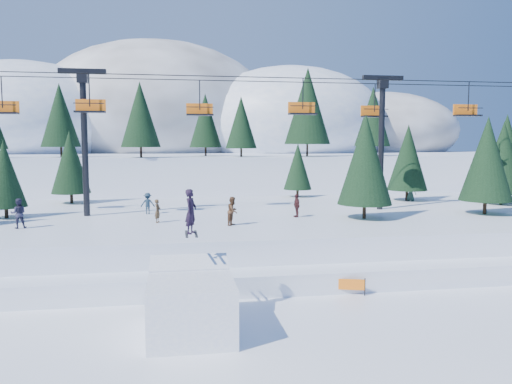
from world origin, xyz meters
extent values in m
plane|color=white|center=(0.00, 0.00, 0.00)|extent=(160.00, 160.00, 0.00)
cube|color=white|center=(0.00, 18.00, 1.25)|extent=(70.00, 22.00, 2.50)
cube|color=white|center=(0.00, 8.00, 0.55)|extent=(70.00, 6.00, 1.10)
cube|color=white|center=(0.00, 68.00, 3.00)|extent=(110.00, 60.00, 6.00)
ellipsoid|color=white|center=(-28.00, 72.00, 11.45)|extent=(36.00, 32.40, 19.80)
ellipsoid|color=#605B59|center=(-6.00, 78.00, 13.26)|extent=(44.00, 39.60, 26.40)
ellipsoid|color=white|center=(18.00, 70.00, 11.42)|extent=(34.00, 30.60, 19.72)
ellipsoid|color=#605B59|center=(38.00, 76.00, 10.12)|extent=(30.00, 27.00, 15.00)
cylinder|color=black|center=(-6.52, 39.50, 6.60)|extent=(0.26, 0.26, 1.20)
cone|color=#18351D|center=(-6.52, 39.50, 10.87)|extent=(4.45, 4.45, 7.35)
cylinder|color=black|center=(5.21, 41.43, 6.51)|extent=(0.26, 0.26, 1.02)
cone|color=#18351D|center=(5.21, 41.43, 10.14)|extent=(3.78, 3.78, 6.25)
cylinder|color=black|center=(13.48, 41.56, 6.76)|extent=(0.26, 0.26, 1.52)
cone|color=#18351D|center=(13.48, 41.56, 12.19)|extent=(5.65, 5.65, 9.34)
cylinder|color=black|center=(-15.86, 42.84, 6.60)|extent=(0.26, 0.26, 1.20)
cone|color=#18351D|center=(-15.86, 42.84, 10.89)|extent=(4.46, 4.46, 7.38)
cylinder|color=black|center=(22.63, 43.20, 6.62)|extent=(0.26, 0.26, 1.24)
cone|color=#18351D|center=(22.63, 43.20, 11.06)|extent=(4.61, 4.61, 7.63)
cylinder|color=black|center=(1.19, 45.81, 6.55)|extent=(0.26, 0.26, 1.11)
cone|color=#18351D|center=(1.19, 45.81, 10.52)|extent=(4.12, 4.12, 6.82)
cube|color=white|center=(-2.25, 1.01, 1.14)|extent=(3.37, 4.16, 2.28)
cube|color=white|center=(-2.25, 2.79, 2.33)|extent=(3.37, 1.46, 0.81)
imported|color=black|center=(-2.15, 2.61, 4.75)|extent=(0.70, 0.82, 1.91)
cube|color=black|center=(-2.35, 2.61, 3.78)|extent=(0.11, 1.65, 0.03)
cube|color=black|center=(-1.95, 2.61, 3.78)|extent=(0.11, 1.65, 0.03)
cylinder|color=black|center=(-9.00, 18.00, 7.50)|extent=(0.44, 0.44, 10.00)
cube|color=black|center=(-9.00, 18.00, 12.60)|extent=(3.20, 0.35, 0.35)
cube|color=black|center=(-9.00, 18.00, 12.15)|extent=(0.70, 0.70, 0.70)
cylinder|color=black|center=(13.00, 18.00, 7.50)|extent=(0.44, 0.44, 10.00)
cube|color=black|center=(13.00, 18.00, 12.60)|extent=(3.20, 0.35, 0.35)
cube|color=black|center=(13.00, 18.00, 12.15)|extent=(0.70, 0.70, 0.70)
cylinder|color=black|center=(2.00, 16.80, 12.30)|extent=(46.00, 0.06, 0.06)
cylinder|color=black|center=(2.00, 19.20, 12.30)|extent=(46.00, 0.06, 0.06)
cylinder|color=black|center=(-14.66, 19.20, 11.20)|extent=(0.08, 0.08, 2.20)
cube|color=black|center=(-14.66, 19.20, 9.75)|extent=(2.00, 0.75, 0.12)
cube|color=orange|center=(-14.66, 19.58, 10.20)|extent=(2.00, 0.10, 0.85)
cylinder|color=black|center=(-14.66, 18.85, 10.30)|extent=(2.00, 0.06, 0.06)
cylinder|color=black|center=(-8.39, 16.80, 11.20)|extent=(0.08, 0.08, 2.20)
cube|color=black|center=(-8.39, 16.80, 9.75)|extent=(2.00, 0.75, 0.12)
cube|color=orange|center=(-8.39, 17.18, 10.20)|extent=(2.00, 0.10, 0.85)
cylinder|color=black|center=(-8.39, 16.45, 10.30)|extent=(2.00, 0.06, 0.06)
cylinder|color=black|center=(-0.87, 19.20, 11.20)|extent=(0.08, 0.08, 2.20)
cube|color=black|center=(-0.87, 19.20, 9.75)|extent=(2.00, 0.75, 0.12)
cube|color=orange|center=(-0.87, 19.58, 10.20)|extent=(2.00, 0.10, 0.85)
cylinder|color=black|center=(-0.87, 18.85, 10.30)|extent=(2.00, 0.06, 0.06)
cylinder|color=black|center=(6.42, 16.80, 11.20)|extent=(0.08, 0.08, 2.20)
cube|color=black|center=(6.42, 16.80, 9.75)|extent=(2.00, 0.75, 0.12)
cube|color=orange|center=(6.42, 17.18, 10.20)|extent=(2.00, 0.10, 0.85)
cylinder|color=black|center=(6.42, 16.45, 10.30)|extent=(2.00, 0.06, 0.06)
cylinder|color=black|center=(12.89, 19.20, 11.20)|extent=(0.08, 0.08, 2.20)
cube|color=black|center=(12.89, 19.20, 9.75)|extent=(2.00, 0.75, 0.12)
cube|color=orange|center=(12.89, 19.58, 10.20)|extent=(2.00, 0.10, 0.85)
cylinder|color=black|center=(12.89, 18.85, 10.30)|extent=(2.00, 0.06, 0.06)
cylinder|color=black|center=(19.43, 16.80, 11.20)|extent=(0.08, 0.08, 2.20)
cube|color=black|center=(19.43, 16.80, 9.75)|extent=(2.00, 0.75, 0.12)
cube|color=orange|center=(19.43, 17.18, 10.20)|extent=(2.00, 0.10, 0.85)
cylinder|color=black|center=(19.43, 16.45, 10.30)|extent=(2.00, 0.06, 0.06)
cylinder|color=black|center=(19.45, 14.21, 3.00)|extent=(0.26, 0.26, 0.99)
cone|color=#18351D|center=(19.45, 14.21, 6.54)|extent=(3.68, 3.68, 6.09)
cylinder|color=black|center=(24.28, 19.19, 2.99)|extent=(0.26, 0.26, 0.98)
cone|color=#18351D|center=(24.28, 19.19, 6.47)|extent=(3.62, 3.62, 5.99)
cylinder|color=black|center=(26.67, 22.15, 3.04)|extent=(0.26, 0.26, 1.08)
cone|color=#18351D|center=(26.67, 22.15, 6.91)|extent=(4.02, 4.02, 6.65)
cylinder|color=black|center=(17.79, 23.19, 2.98)|extent=(0.26, 0.26, 0.95)
cone|color=#18351D|center=(17.79, 23.19, 6.38)|extent=(3.54, 3.54, 5.85)
cylinder|color=black|center=(-11.58, 25.96, 2.94)|extent=(0.26, 0.26, 0.88)
cone|color=#18351D|center=(-11.58, 25.96, 6.07)|extent=(3.25, 3.25, 5.38)
cylinder|color=black|center=(8.85, 27.83, 2.86)|extent=(0.26, 0.26, 0.72)
cone|color=#18351D|center=(8.85, 27.83, 5.44)|extent=(2.68, 2.68, 4.44)
cylinder|color=black|center=(-14.32, 17.86, 2.88)|extent=(0.26, 0.26, 0.75)
cone|color=#18351D|center=(-14.32, 17.86, 5.56)|extent=(2.79, 2.79, 4.61)
cylinder|color=black|center=(9.98, 13.59, 3.00)|extent=(0.26, 0.26, 0.99)
cone|color=#18351D|center=(9.98, 13.59, 6.53)|extent=(3.68, 3.68, 6.08)
imported|color=#483520|center=(-3.93, 14.11, 3.26)|extent=(0.52, 0.64, 1.51)
imported|color=#1E3241|center=(-4.77, 18.23, 3.27)|extent=(1.02, 0.61, 1.55)
imported|color=#3F1C1E|center=(5.56, 14.99, 3.31)|extent=(0.51, 0.99, 1.62)
imported|color=#234037|center=(17.99, 22.82, 3.42)|extent=(1.02, 1.06, 1.83)
imported|color=#2A2940|center=(-12.18, 13.21, 3.41)|extent=(1.02, 0.87, 1.82)
imported|color=#543520|center=(0.77, 12.23, 3.40)|extent=(0.71, 0.79, 1.81)
cylinder|color=black|center=(3.86, 5.44, 0.45)|extent=(0.06, 0.06, 0.90)
cylinder|color=black|center=(6.54, 4.64, 0.45)|extent=(0.06, 0.06, 0.90)
cube|color=orange|center=(5.20, 5.04, 0.55)|extent=(2.70, 0.83, 0.55)
cylinder|color=black|center=(6.47, 5.78, 0.45)|extent=(0.06, 0.06, 0.90)
cylinder|color=black|center=(9.27, 5.93, 0.45)|extent=(0.06, 0.06, 0.90)
cube|color=orange|center=(7.87, 5.85, 0.55)|extent=(2.80, 0.19, 0.55)
camera|label=1|loc=(-2.81, -18.59, 7.65)|focal=35.00mm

